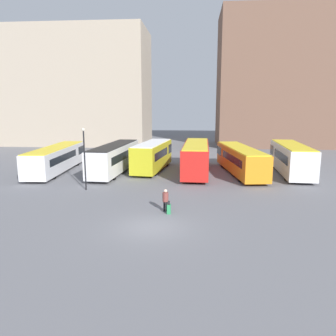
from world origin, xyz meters
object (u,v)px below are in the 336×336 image
at_px(bus_3, 196,157).
at_px(suitcase, 169,209).
at_px(traveler, 165,198).
at_px(lamp_post_0, 84,154).
at_px(bus_4, 240,159).
at_px(bus_2, 153,155).
at_px(bus_5, 291,158).
at_px(bus_1, 115,157).
at_px(bus_0, 57,158).

bearing_deg(bus_3, suitcase, 174.26).
relative_size(traveler, lamp_post_0, 0.30).
height_order(bus_4, lamp_post_0, lamp_post_0).
bearing_deg(bus_4, bus_2, 75.48).
distance_m(bus_2, suitcase, 15.55).
distance_m(bus_3, lamp_post_0, 12.74).
distance_m(bus_2, bus_5, 14.97).
relative_size(bus_3, traveler, 7.59).
xyz_separation_m(bus_4, bus_5, (5.35, 0.15, 0.17)).
xyz_separation_m(bus_5, traveler, (-12.13, -13.81, -0.78)).
xyz_separation_m(bus_1, bus_3, (8.80, 0.63, 0.08)).
relative_size(bus_5, lamp_post_0, 2.04).
distance_m(traveler, lamp_post_0, 9.37).
bearing_deg(lamp_post_0, bus_4, 30.51).
distance_m(bus_0, bus_1, 6.56).
height_order(bus_0, lamp_post_0, lamp_post_0).
xyz_separation_m(bus_3, traveler, (-2.07, -13.73, -0.81)).
distance_m(bus_2, lamp_post_0, 10.58).
bearing_deg(lamp_post_0, bus_1, 85.17).
bearing_deg(bus_1, bus_2, -63.64).
bearing_deg(bus_5, bus_2, 89.61).
bearing_deg(bus_5, bus_4, 94.82).
bearing_deg(bus_2, bus_5, -86.33).
relative_size(bus_0, lamp_post_0, 2.35).
bearing_deg(bus_0, suitcase, -137.91).
relative_size(bus_4, bus_5, 1.14).
relative_size(bus_3, bus_5, 1.10).
height_order(bus_0, traveler, bus_0).
bearing_deg(suitcase, traveler, 28.94).
distance_m(bus_3, suitcase, 14.36).
relative_size(bus_2, suitcase, 10.14).
relative_size(bus_1, traveler, 7.49).
relative_size(bus_0, traveler, 7.94).
height_order(bus_1, lamp_post_0, lamp_post_0).
bearing_deg(traveler, bus_2, 8.54).
xyz_separation_m(bus_4, suitcase, (-6.51, -14.10, -1.22)).
height_order(bus_2, bus_3, bus_3).
xyz_separation_m(bus_0, traveler, (13.28, -13.08, -0.56)).
bearing_deg(bus_1, bus_0, 93.76).
bearing_deg(traveler, bus_0, 43.19).
height_order(bus_0, bus_5, bus_5).
bearing_deg(traveler, bus_3, -10.82).
height_order(bus_5, lamp_post_0, lamp_post_0).
distance_m(bus_1, bus_4, 13.51).
relative_size(bus_4, traveler, 7.87).
bearing_deg(bus_5, bus_0, 94.83).
relative_size(bus_1, bus_2, 1.25).
distance_m(bus_0, suitcase, 19.18).
xyz_separation_m(bus_1, suitcase, (7.00, -13.54, -1.34)).
bearing_deg(bus_3, bus_1, 95.62).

